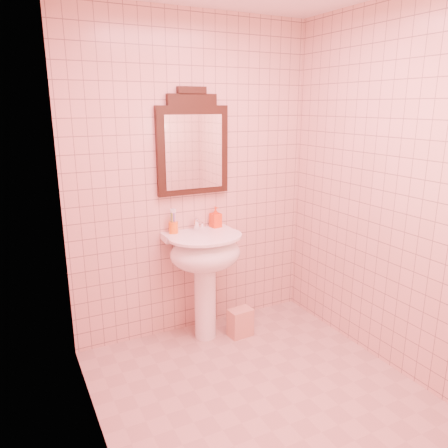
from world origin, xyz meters
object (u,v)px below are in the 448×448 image
toothbrush_cup (173,227)px  pedestal_sink (205,260)px  towel (240,322)px  soap_dispenser (216,217)px  mirror (193,146)px

toothbrush_cup → pedestal_sink: bearing=-40.0°
toothbrush_cup → towel: (0.45, -0.27, -0.80)m
soap_dispenser → towel: size_ratio=0.74×
mirror → soap_dispenser: 0.60m
soap_dispenser → pedestal_sink: bearing=-144.1°
towel → toothbrush_cup: bearing=149.1°
pedestal_sink → soap_dispenser: soap_dispenser is taller
mirror → towel: bearing=-50.1°
toothbrush_cup → towel: 0.95m
toothbrush_cup → soap_dispenser: (0.37, 0.01, 0.04)m
toothbrush_cup → towel: size_ratio=0.73×
toothbrush_cup → towel: bearing=-30.9°
mirror → toothbrush_cup: mirror is taller
soap_dispenser → mirror: bearing=161.0°
pedestal_sink → toothbrush_cup: bearing=140.0°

